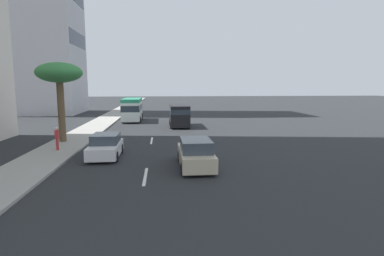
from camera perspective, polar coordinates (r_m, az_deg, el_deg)
ground_plane at (r=34.42m, az=-7.08°, el=-0.04°), size 198.00×198.00×0.00m
sidewalk_right at (r=35.22m, az=-18.00°, el=-0.07°), size 162.00×3.26×0.15m
lane_stripe_mid at (r=16.51m, az=-8.64°, el=-8.83°), size 3.20×0.16×0.01m
lane_stripe_far at (r=26.77m, az=-7.48°, el=-2.32°), size 3.20×0.16×0.01m
car_lead at (r=21.17m, az=-15.69°, el=-3.28°), size 4.04×1.91×1.54m
van_second at (r=35.47m, az=-2.37°, el=2.57°), size 5.38×2.23×2.49m
minibus_third at (r=41.63m, az=-10.99°, el=3.53°), size 6.55×2.40×3.00m
car_fourth at (r=18.00m, az=0.67°, el=-4.76°), size 4.78×1.91×1.66m
pedestrian_near_lamp at (r=23.87m, az=-23.71°, el=-1.63°), size 0.33×0.23×1.65m
palm_tree at (r=27.17m, az=-23.37°, el=8.97°), size 3.61×3.61×6.41m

